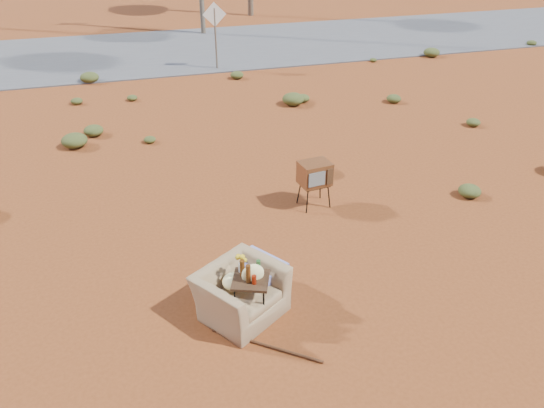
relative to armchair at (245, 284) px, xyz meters
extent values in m
plane|color=brown|center=(0.52, 0.16, -0.45)|extent=(140.00, 140.00, 0.00)
cube|color=#565659|center=(0.52, 15.16, -0.43)|extent=(140.00, 7.00, 0.04)
imported|color=#91734F|center=(-0.07, -0.07, 0.03)|extent=(1.32, 1.21, 0.97)
ellipsoid|color=#F9EC98|center=(-0.14, -0.05, 0.11)|extent=(0.35, 0.35, 0.21)
ellipsoid|color=#F9EC98|center=(0.07, -0.19, 0.30)|extent=(0.31, 0.15, 0.31)
cube|color=navy|center=(0.30, 0.30, -0.17)|extent=(0.78, 0.86, 0.57)
cube|color=black|center=(1.96, 2.50, 0.00)|extent=(0.54, 0.44, 0.03)
cylinder|color=black|center=(1.75, 2.29, -0.23)|extent=(0.03, 0.03, 0.45)
cylinder|color=black|center=(2.21, 2.35, -0.23)|extent=(0.03, 0.03, 0.45)
cylinder|color=black|center=(1.71, 2.64, -0.23)|extent=(0.03, 0.03, 0.45)
cylinder|color=black|center=(2.16, 2.70, -0.23)|extent=(0.03, 0.03, 0.45)
cube|color=brown|center=(1.96, 2.50, 0.23)|extent=(0.61, 0.50, 0.43)
cube|color=slate|center=(1.91, 2.26, 0.23)|extent=(0.33, 0.06, 0.27)
cube|color=#472D19|center=(2.18, 2.29, 0.23)|extent=(0.13, 0.04, 0.31)
cube|color=#3B2615|center=(0.04, -0.21, 0.22)|extent=(0.62, 0.62, 0.04)
cylinder|color=black|center=(-0.21, -0.32, -0.12)|extent=(0.02, 0.02, 0.67)
cylinder|color=black|center=(0.15, -0.46, -0.12)|extent=(0.02, 0.02, 0.67)
cylinder|color=black|center=(-0.07, 0.04, -0.12)|extent=(0.02, 0.02, 0.67)
cylinder|color=black|center=(0.29, -0.11, -0.12)|extent=(0.02, 0.02, 0.67)
cylinder|color=#4D280C|center=(-0.05, -0.13, 0.36)|extent=(0.07, 0.07, 0.25)
cylinder|color=#4D280C|center=(-0.01, -0.28, 0.37)|extent=(0.06, 0.06, 0.27)
cylinder|color=#235022|center=(0.16, -0.16, 0.36)|extent=(0.06, 0.06, 0.23)
cylinder|color=#B3270E|center=(0.06, -0.32, 0.30)|extent=(0.06, 0.06, 0.13)
cylinder|color=silver|center=(-0.04, -0.03, 0.31)|extent=(0.08, 0.08, 0.13)
ellipsoid|color=gold|center=(-0.04, -0.03, 0.46)|extent=(0.15, 0.15, 0.12)
cylinder|color=#522D15|center=(0.08, -0.80, -0.43)|extent=(1.26, 1.00, 0.04)
cylinder|color=brown|center=(2.02, 12.16, 0.55)|extent=(0.06, 0.06, 2.00)
cube|color=silver|center=(2.02, 12.16, 1.35)|extent=(0.78, 0.04, 0.78)
ellipsoid|color=#434A20|center=(5.02, 1.96, -0.33)|extent=(0.44, 0.44, 0.24)
ellipsoid|color=#434A20|center=(-2.48, 6.66, -0.29)|extent=(0.60, 0.60, 0.33)
ellipsoid|color=#434A20|center=(7.32, 5.16, -0.35)|extent=(0.36, 0.36, 0.20)
ellipsoid|color=#434A20|center=(3.72, 8.16, -0.34)|extent=(0.40, 0.40, 0.22)
ellipsoid|color=#434A20|center=(-0.98, 9.66, -0.37)|extent=(0.30, 0.30, 0.17)
camera|label=1|loc=(-1.28, -5.68, 4.65)|focal=35.00mm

